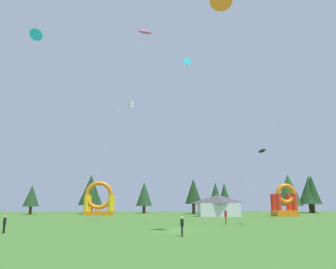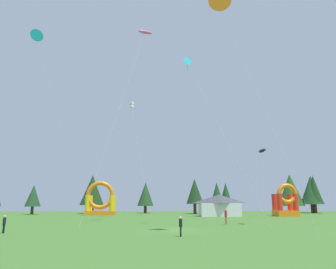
# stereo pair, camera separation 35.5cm
# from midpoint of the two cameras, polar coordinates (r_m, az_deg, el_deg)

# --- Properties ---
(ground_plane) EXTENTS (120.00, 120.00, 0.00)m
(ground_plane) POSITION_cam_midpoint_polar(r_m,az_deg,el_deg) (33.68, 0.60, -16.55)
(ground_plane) COLOR #3D6B28
(kite_pink_parafoil) EXTENTS (8.28, 6.75, 28.00)m
(kite_pink_parafoil) POSITION_cam_midpoint_polar(r_m,az_deg,el_deg) (50.11, -4.32, 17.60)
(kite_pink_parafoil) COLOR #EA599E
(kite_pink_parafoil) RESTS_ON ground_plane
(kite_black_parafoil) EXTENTS (0.89, 4.86, 9.40)m
(kite_black_parafoil) POSITION_cam_midpoint_polar(r_m,az_deg,el_deg) (41.89, 16.10, -2.80)
(kite_black_parafoil) COLOR black
(kite_black_parafoil) RESTS_ON ground_plane
(kite_orange_delta) EXTENTS (8.68, 2.66, 23.14)m
(kite_orange_delta) POSITION_cam_midpoint_polar(r_m,az_deg,el_deg) (34.80, 8.97, 21.67)
(kite_orange_delta) COLOR orange
(kite_orange_delta) RESTS_ON ground_plane
(kite_white_box) EXTENTS (4.33, 3.07, 21.07)m
(kite_white_box) POSITION_cam_midpoint_polar(r_m,az_deg,el_deg) (60.93, -6.81, 5.22)
(kite_white_box) COLOR white
(kite_white_box) RESTS_ON ground_plane
(kite_teal_delta) EXTENTS (10.15, 7.38, 28.89)m
(kite_teal_delta) POSITION_cam_midpoint_polar(r_m,az_deg,el_deg) (56.35, -22.77, 15.66)
(kite_teal_delta) COLOR #0C7F7A
(kite_teal_delta) RESTS_ON ground_plane
(kite_cyan_diamond) EXTENTS (9.22, 3.20, 20.87)m
(kite_cyan_diamond) POSITION_cam_midpoint_polar(r_m,az_deg,el_deg) (42.44, 3.29, 12.37)
(kite_cyan_diamond) COLOR #19B7CC
(kite_cyan_diamond) RESTS_ON ground_plane
(person_far_side) EXTENTS (0.40, 0.40, 1.84)m
(person_far_side) POSITION_cam_midpoint_polar(r_m,az_deg,el_deg) (42.11, 9.94, -13.91)
(person_far_side) COLOR #B21E26
(person_far_side) RESTS_ON ground_plane
(person_midfield) EXTENTS (0.37, 0.37, 1.56)m
(person_midfield) POSITION_cam_midpoint_polar(r_m,az_deg,el_deg) (33.67, -27.25, -13.72)
(person_midfield) COLOR black
(person_midfield) RESTS_ON ground_plane
(person_left_edge) EXTENTS (0.35, 0.35, 1.60)m
(person_left_edge) POSITION_cam_midpoint_polar(r_m,az_deg,el_deg) (27.44, 2.13, -15.66)
(person_left_edge) COLOR black
(person_left_edge) RESTS_ON ground_plane
(inflatable_orange_dome) EXTENTS (4.07, 3.58, 6.13)m
(inflatable_orange_dome) POSITION_cam_midpoint_polar(r_m,az_deg,el_deg) (66.73, 19.80, -11.51)
(inflatable_orange_dome) COLOR orange
(inflatable_orange_dome) RESTS_ON ground_plane
(inflatable_yellow_castle) EXTENTS (5.92, 3.72, 6.86)m
(inflatable_yellow_castle) POSITION_cam_midpoint_polar(r_m,az_deg,el_deg) (69.14, -12.25, -11.69)
(inflatable_yellow_castle) COLOR orange
(inflatable_yellow_castle) RESTS_ON ground_plane
(festival_tent) EXTENTS (7.47, 3.90, 4.02)m
(festival_tent) POSITION_cam_midpoint_polar(r_m,az_deg,el_deg) (63.22, 8.76, -12.32)
(festival_tent) COLOR silver
(festival_tent) RESTS_ON ground_plane
(tree_row_1) EXTENTS (3.35, 3.35, 6.33)m
(tree_row_1) POSITION_cam_midpoint_polar(r_m,az_deg,el_deg) (77.77, -23.14, -9.94)
(tree_row_1) COLOR #4C331E
(tree_row_1) RESTS_ON ground_plane
(tree_row_2) EXTENTS (5.50, 5.50, 8.86)m
(tree_row_2) POSITION_cam_midpoint_polar(r_m,az_deg,el_deg) (78.58, -13.64, -9.54)
(tree_row_2) COLOR #4C331E
(tree_row_2) RESTS_ON ground_plane
(tree_row_3) EXTENTS (3.85, 3.85, 7.31)m
(tree_row_3) POSITION_cam_midpoint_polar(r_m,az_deg,el_deg) (78.94, -4.37, -10.48)
(tree_row_3) COLOR #4C331E
(tree_row_3) RESTS_ON ground_plane
(tree_row_4) EXTENTS (3.82, 3.82, 7.82)m
(tree_row_4) POSITION_cam_midpoint_polar(r_m,az_deg,el_deg) (74.38, 4.39, -10.02)
(tree_row_4) COLOR #4C331E
(tree_row_4) RESTS_ON ground_plane
(tree_row_5) EXTENTS (2.97, 2.97, 7.18)m
(tree_row_5) POSITION_cam_midpoint_polar(r_m,az_deg,el_deg) (77.99, 8.29, -10.22)
(tree_row_5) COLOR #4C331E
(tree_row_5) RESTS_ON ground_plane
(tree_row_6) EXTENTS (2.58, 2.58, 7.23)m
(tree_row_6) POSITION_cam_midpoint_polar(r_m,az_deg,el_deg) (80.79, 9.83, -10.07)
(tree_row_6) COLOR #4C331E
(tree_row_6) RESTS_ON ground_plane
(tree_row_7) EXTENTS (6.26, 6.26, 9.38)m
(tree_row_7) POSITION_cam_midpoint_polar(r_m,az_deg,el_deg) (86.49, 20.47, -9.21)
(tree_row_7) COLOR #4C331E
(tree_row_7) RESTS_ON ground_plane
(tree_row_8) EXTENTS (5.48, 5.48, 9.00)m
(tree_row_8) POSITION_cam_midpoint_polar(r_m,az_deg,el_deg) (87.30, 23.67, -8.98)
(tree_row_8) COLOR #4C331E
(tree_row_8) RESTS_ON ground_plane
(tree_row_9) EXTENTS (3.64, 3.64, 8.99)m
(tree_row_9) POSITION_cam_midpoint_polar(r_m,az_deg,el_deg) (86.83, 24.02, -8.76)
(tree_row_9) COLOR #4C331E
(tree_row_9) RESTS_ON ground_plane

